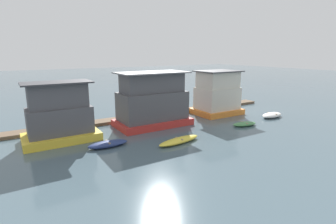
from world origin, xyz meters
TOP-DOWN VIEW (x-y plane):
  - ground_plane at (0.00, 0.00)m, footprint 200.00×200.00m
  - dock_walkway at (0.00, 3.24)m, footprint 33.80×1.73m
  - houseboat_yellow at (-10.06, -0.27)m, footprint 5.97×3.53m
  - houseboat_red at (-1.25, -0.05)m, footprint 7.40×4.16m
  - houseboat_orange at (7.76, 0.35)m, footprint 5.34×4.11m
  - dinghy_navy at (-7.27, -3.78)m, footprint 3.19×1.22m
  - dinghy_yellow at (-2.01, -5.99)m, footprint 4.19×1.56m
  - dinghy_green at (6.53, -5.18)m, footprint 2.82×1.53m
  - dinghy_white at (11.90, -4.35)m, footprint 3.19×1.75m
  - mooring_post_far_left at (11.05, 2.13)m, footprint 0.24×0.24m

SIDE VIEW (x-z plane):
  - ground_plane at x=0.00m, z-range 0.00..0.00m
  - dock_walkway at x=0.00m, z-range 0.00..0.30m
  - dinghy_green at x=6.53m, z-range 0.00..0.38m
  - dinghy_yellow at x=-2.01m, z-range 0.00..0.45m
  - dinghy_navy at x=-7.27m, z-range 0.00..0.48m
  - dinghy_white at x=11.90m, z-range 0.00..0.53m
  - mooring_post_far_left at x=11.05m, z-range 0.00..1.89m
  - houseboat_yellow at x=-10.06m, z-range -0.34..4.62m
  - houseboat_orange at x=7.76m, z-range -0.19..4.98m
  - houseboat_red at x=-1.25m, z-range -0.27..5.12m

